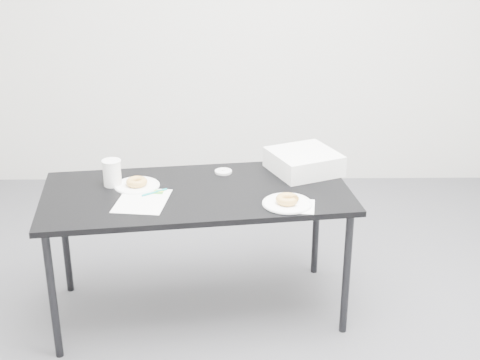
{
  "coord_description": "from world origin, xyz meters",
  "views": [
    {
      "loc": [
        0.03,
        -2.82,
        1.99
      ],
      "look_at": [
        0.06,
        0.02,
        0.81
      ],
      "focal_mm": 50.0,
      "sensor_mm": 36.0,
      "label": 1
    }
  ],
  "objects_px": {
    "donut_near": "(287,199)",
    "pen": "(154,192)",
    "plate_near": "(287,203)",
    "scorecard": "(142,201)",
    "plate_far": "(137,186)",
    "coffee_cup": "(112,173)",
    "donut_far": "(137,182)",
    "table": "(197,200)",
    "bakery_box": "(304,162)"
  },
  "relations": [
    {
      "from": "donut_near",
      "to": "pen",
      "type": "bearing_deg",
      "value": 167.85
    },
    {
      "from": "plate_near",
      "to": "donut_near",
      "type": "bearing_deg",
      "value": 0.0
    },
    {
      "from": "scorecard",
      "to": "plate_far",
      "type": "distance_m",
      "value": 0.19
    },
    {
      "from": "donut_near",
      "to": "coffee_cup",
      "type": "relative_size",
      "value": 0.82
    },
    {
      "from": "donut_near",
      "to": "donut_far",
      "type": "xyz_separation_m",
      "value": [
        -0.73,
        0.23,
        -0.0
      ]
    },
    {
      "from": "scorecard",
      "to": "pen",
      "type": "bearing_deg",
      "value": 67.97
    },
    {
      "from": "table",
      "to": "donut_near",
      "type": "height_order",
      "value": "donut_near"
    },
    {
      "from": "plate_near",
      "to": "donut_far",
      "type": "xyz_separation_m",
      "value": [
        -0.73,
        0.23,
        0.02
      ]
    },
    {
      "from": "plate_far",
      "to": "bakery_box",
      "type": "distance_m",
      "value": 0.87
    },
    {
      "from": "table",
      "to": "coffee_cup",
      "type": "relative_size",
      "value": 11.82
    },
    {
      "from": "plate_near",
      "to": "donut_near",
      "type": "distance_m",
      "value": 0.02
    },
    {
      "from": "table",
      "to": "donut_far",
      "type": "bearing_deg",
      "value": 160.83
    },
    {
      "from": "plate_near",
      "to": "plate_far",
      "type": "bearing_deg",
      "value": 162.57
    },
    {
      "from": "donut_far",
      "to": "coffee_cup",
      "type": "relative_size",
      "value": 0.79
    },
    {
      "from": "donut_near",
      "to": "bakery_box",
      "type": "height_order",
      "value": "bakery_box"
    },
    {
      "from": "table",
      "to": "coffee_cup",
      "type": "bearing_deg",
      "value": 162.08
    },
    {
      "from": "donut_near",
      "to": "coffee_cup",
      "type": "xyz_separation_m",
      "value": [
        -0.85,
        0.25,
        0.04
      ]
    },
    {
      "from": "plate_far",
      "to": "scorecard",
      "type": "bearing_deg",
      "value": -75.0
    },
    {
      "from": "plate_far",
      "to": "coffee_cup",
      "type": "xyz_separation_m",
      "value": [
        -0.12,
        0.02,
        0.06
      ]
    },
    {
      "from": "scorecard",
      "to": "donut_near",
      "type": "height_order",
      "value": "donut_near"
    },
    {
      "from": "donut_far",
      "to": "table",
      "type": "bearing_deg",
      "value": -11.55
    },
    {
      "from": "scorecard",
      "to": "donut_near",
      "type": "bearing_deg",
      "value": 3.08
    },
    {
      "from": "pen",
      "to": "donut_far",
      "type": "bearing_deg",
      "value": 100.4
    },
    {
      "from": "pen",
      "to": "bakery_box",
      "type": "relative_size",
      "value": 0.42
    },
    {
      "from": "plate_far",
      "to": "coffee_cup",
      "type": "height_order",
      "value": "coffee_cup"
    },
    {
      "from": "table",
      "to": "plate_far",
      "type": "xyz_separation_m",
      "value": [
        -0.3,
        0.06,
        0.05
      ]
    },
    {
      "from": "plate_near",
      "to": "donut_far",
      "type": "bearing_deg",
      "value": 162.57
    },
    {
      "from": "donut_near",
      "to": "plate_far",
      "type": "relative_size",
      "value": 0.49
    },
    {
      "from": "pen",
      "to": "plate_far",
      "type": "xyz_separation_m",
      "value": [
        -0.1,
        0.09,
        -0.0
      ]
    },
    {
      "from": "plate_far",
      "to": "bakery_box",
      "type": "xyz_separation_m",
      "value": [
        0.85,
        0.19,
        0.05
      ]
    },
    {
      "from": "scorecard",
      "to": "donut_near",
      "type": "relative_size",
      "value": 2.67
    },
    {
      "from": "donut_far",
      "to": "pen",
      "type": "bearing_deg",
      "value": -43.81
    },
    {
      "from": "table",
      "to": "plate_far",
      "type": "distance_m",
      "value": 0.31
    },
    {
      "from": "donut_near",
      "to": "bakery_box",
      "type": "bearing_deg",
      "value": 74.49
    },
    {
      "from": "plate_near",
      "to": "donut_far",
      "type": "relative_size",
      "value": 2.22
    },
    {
      "from": "donut_near",
      "to": "bakery_box",
      "type": "xyz_separation_m",
      "value": [
        0.12,
        0.42,
        0.03
      ]
    },
    {
      "from": "donut_far",
      "to": "donut_near",
      "type": "bearing_deg",
      "value": -17.43
    },
    {
      "from": "bakery_box",
      "to": "donut_far",
      "type": "bearing_deg",
      "value": 169.11
    },
    {
      "from": "table",
      "to": "coffee_cup",
      "type": "height_order",
      "value": "coffee_cup"
    },
    {
      "from": "plate_far",
      "to": "plate_near",
      "type": "bearing_deg",
      "value": -17.43
    },
    {
      "from": "scorecard",
      "to": "bakery_box",
      "type": "xyz_separation_m",
      "value": [
        0.8,
        0.37,
        0.05
      ]
    },
    {
      "from": "table",
      "to": "plate_near",
      "type": "height_order",
      "value": "plate_near"
    },
    {
      "from": "scorecard",
      "to": "plate_near",
      "type": "xyz_separation_m",
      "value": [
        0.68,
        -0.05,
        0.01
      ]
    },
    {
      "from": "pen",
      "to": "plate_far",
      "type": "height_order",
      "value": "pen"
    },
    {
      "from": "pen",
      "to": "plate_near",
      "type": "distance_m",
      "value": 0.65
    },
    {
      "from": "plate_near",
      "to": "bakery_box",
      "type": "height_order",
      "value": "bakery_box"
    },
    {
      "from": "bakery_box",
      "to": "scorecard",
      "type": "bearing_deg",
      "value": -178.71
    },
    {
      "from": "bakery_box",
      "to": "pen",
      "type": "bearing_deg",
      "value": 177.13
    },
    {
      "from": "scorecard",
      "to": "plate_far",
      "type": "relative_size",
      "value": 1.31
    },
    {
      "from": "scorecard",
      "to": "plate_far",
      "type": "xyz_separation_m",
      "value": [
        -0.05,
        0.18,
        0.0
      ]
    }
  ]
}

